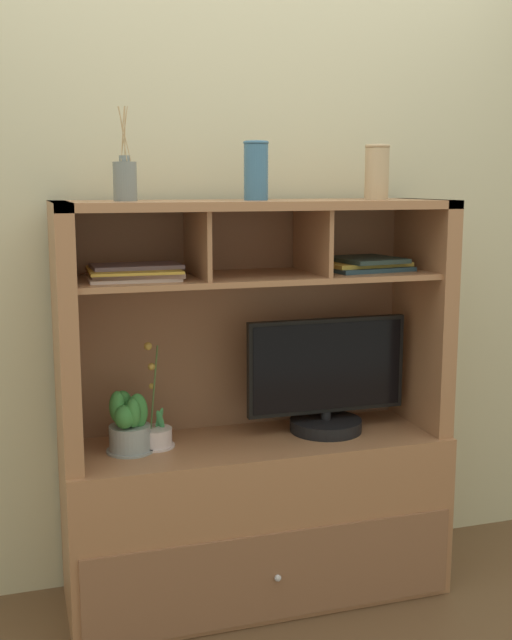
{
  "coord_description": "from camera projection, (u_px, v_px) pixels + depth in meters",
  "views": [
    {
      "loc": [
        -0.82,
        -2.61,
        1.52
      ],
      "look_at": [
        0.0,
        0.0,
        1.04
      ],
      "focal_mm": 44.03,
      "sensor_mm": 36.0,
      "label": 1
    }
  ],
  "objects": [
    {
      "name": "floor_plane",
      "position": [
        256.0,
        593.0,
        2.96
      ],
      "size": [
        6.0,
        6.0,
        0.02
      ],
      "primitive_type": "cube",
      "color": "brown",
      "rests_on": "ground"
    },
    {
      "name": "back_wall",
      "position": [
        235.0,
        214.0,
        2.96
      ],
      "size": [
        6.0,
        0.02,
        2.8
      ],
      "primitive_type": "cube",
      "color": "beige",
      "rests_on": "ground"
    },
    {
      "name": "media_console",
      "position": [
        255.0,
        474.0,
        2.88
      ],
      "size": [
        1.38,
        0.49,
        1.46
      ],
      "color": "#A26F49",
      "rests_on": "ground"
    },
    {
      "name": "tv_monitor",
      "position": [
        326.0,
        384.0,
        2.91
      ],
      "size": [
        0.61,
        0.27,
        0.43
      ],
      "color": "black",
      "rests_on": "media_console"
    },
    {
      "name": "potted_orchid",
      "position": [
        155.0,
        434.0,
        2.75
      ],
      "size": [
        0.14,
        0.14,
        0.38
      ],
      "color": "silver",
      "rests_on": "media_console"
    },
    {
      "name": "potted_fern",
      "position": [
        129.0,
        425.0,
        2.69
      ],
      "size": [
        0.16,
        0.16,
        0.22
      ],
      "color": "#8E9798",
      "rests_on": "media_console"
    },
    {
      "name": "magazine_stack_left",
      "position": [
        365.0,
        264.0,
        2.89
      ],
      "size": [
        0.33,
        0.28,
        0.05
      ],
      "color": "#27404E",
      "rests_on": "media_console"
    },
    {
      "name": "magazine_stack_centre",
      "position": [
        135.0,
        272.0,
        2.62
      ],
      "size": [
        0.33,
        0.29,
        0.05
      ],
      "color": "beige",
      "rests_on": "media_console"
    },
    {
      "name": "diffuser_bottle",
      "position": [
        125.0,
        180.0,
        2.56
      ],
      "size": [
        0.08,
        0.08,
        0.3
      ],
      "color": "slate",
      "rests_on": "media_console"
    },
    {
      "name": "ceramic_vase",
      "position": [
        256.0,
        171.0,
        2.69
      ],
      "size": [
        0.09,
        0.09,
        0.2
      ],
      "color": "#38678B",
      "rests_on": "media_console"
    },
    {
      "name": "accent_vase",
      "position": [
        377.0,
        172.0,
        2.8
      ],
      "size": [
        0.09,
        0.09,
        0.19
      ],
      "color": "tan",
      "rests_on": "media_console"
    }
  ]
}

